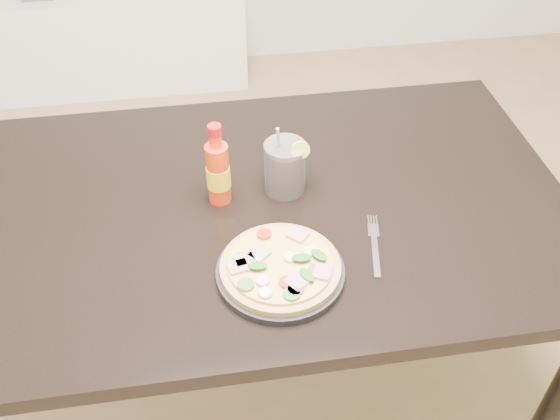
{
  "coord_description": "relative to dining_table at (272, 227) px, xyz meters",
  "views": [
    {
      "loc": [
        -0.37,
        -0.92,
        1.72
      ],
      "look_at": [
        -0.22,
        0.04,
        0.83
      ],
      "focal_mm": 40.0,
      "sensor_mm": 36.0,
      "label": 1
    }
  ],
  "objects": [
    {
      "name": "floor",
      "position": [
        0.22,
        -0.16,
        -0.67
      ],
      "size": [
        4.5,
        4.5,
        0.0
      ],
      "primitive_type": "plane",
      "color": "#9E7A51",
      "rests_on": "ground"
    },
    {
      "name": "dining_table",
      "position": [
        0.0,
        0.0,
        0.0
      ],
      "size": [
        1.4,
        0.9,
        0.75
      ],
      "color": "black",
      "rests_on": "ground"
    },
    {
      "name": "plate",
      "position": [
        -0.02,
        -0.23,
        0.09
      ],
      "size": [
        0.27,
        0.27,
        0.02
      ],
      "primitive_type": "cylinder",
      "color": "black",
      "rests_on": "dining_table"
    },
    {
      "name": "pizza",
      "position": [
        -0.02,
        -0.23,
        0.11
      ],
      "size": [
        0.25,
        0.25,
        0.03
      ],
      "color": "tan",
      "rests_on": "plate"
    },
    {
      "name": "hot_sauce_bottle",
      "position": [
        -0.12,
        0.03,
        0.17
      ],
      "size": [
        0.06,
        0.06,
        0.21
      ],
      "rotation": [
        0.0,
        0.0,
        -0.17
      ],
      "color": "#ED3D0D",
      "rests_on": "dining_table"
    },
    {
      "name": "cola_cup",
      "position": [
        0.04,
        0.04,
        0.14
      ],
      "size": [
        0.1,
        0.1,
        0.19
      ],
      "rotation": [
        0.0,
        0.0,
        0.19
      ],
      "color": "black",
      "rests_on": "dining_table"
    },
    {
      "name": "fork",
      "position": [
        0.2,
        -0.17,
        0.09
      ],
      "size": [
        0.05,
        0.19,
        0.0
      ],
      "rotation": [
        0.0,
        0.0,
        -0.2
      ],
      "color": "silver",
      "rests_on": "dining_table"
    },
    {
      "name": "media_console",
      "position": [
        -0.58,
        1.91,
        -0.42
      ],
      "size": [
        1.4,
        0.34,
        0.5
      ],
      "primitive_type": "cube",
      "color": "white",
      "rests_on": "ground"
    }
  ]
}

